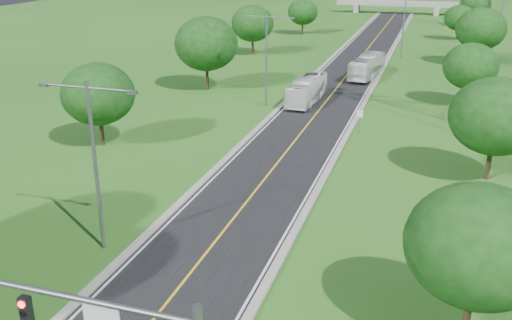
# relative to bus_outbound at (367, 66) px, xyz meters

# --- Properties ---
(ground) EXTENTS (260.00, 260.00, 0.00)m
(ground) POSITION_rel_bus_outbound_xyz_m (-2.69, -2.65, -1.52)
(ground) COLOR #245818
(ground) RESTS_ON ground
(road) EXTENTS (8.00, 150.00, 0.06)m
(road) POSITION_rel_bus_outbound_xyz_m (-2.69, 3.35, -1.49)
(road) COLOR black
(road) RESTS_ON ground
(curb_left) EXTENTS (0.50, 150.00, 0.22)m
(curb_left) POSITION_rel_bus_outbound_xyz_m (-6.94, 3.35, -1.41)
(curb_left) COLOR gray
(curb_left) RESTS_ON ground
(curb_right) EXTENTS (0.50, 150.00, 0.22)m
(curb_right) POSITION_rel_bus_outbound_xyz_m (1.56, 3.35, -1.41)
(curb_right) COLOR gray
(curb_right) RESTS_ON ground
(speed_limit_sign) EXTENTS (0.55, 0.09, 2.40)m
(speed_limit_sign) POSITION_rel_bus_outbound_xyz_m (2.51, -24.66, 0.08)
(speed_limit_sign) COLOR slate
(speed_limit_sign) RESTS_ON ground
(overpass) EXTENTS (30.00, 3.00, 3.20)m
(overpass) POSITION_rel_bus_outbound_xyz_m (-2.69, 77.35, 0.90)
(overpass) COLOR gray
(overpass) RESTS_ON ground
(streetlight_near_left) EXTENTS (5.90, 0.25, 10.00)m
(streetlight_near_left) POSITION_rel_bus_outbound_xyz_m (-8.69, -50.65, 4.43)
(streetlight_near_left) COLOR slate
(streetlight_near_left) RESTS_ON ground
(streetlight_mid_left) EXTENTS (5.90, 0.25, 10.00)m
(streetlight_mid_left) POSITION_rel_bus_outbound_xyz_m (-8.69, -17.65, 4.43)
(streetlight_mid_left) COLOR slate
(streetlight_mid_left) RESTS_ON ground
(streetlight_far_right) EXTENTS (5.90, 0.25, 10.00)m
(streetlight_far_right) POSITION_rel_bus_outbound_xyz_m (3.31, 15.35, 4.43)
(streetlight_far_right) COLOR slate
(streetlight_far_right) RESTS_ON ground
(tree_lb) EXTENTS (6.30, 6.30, 7.33)m
(tree_lb) POSITION_rel_bus_outbound_xyz_m (-18.69, -34.65, 3.13)
(tree_lb) COLOR black
(tree_lb) RESTS_ON ground
(tree_lc) EXTENTS (7.56, 7.56, 8.79)m
(tree_lc) POSITION_rel_bus_outbound_xyz_m (-17.69, -12.65, 4.06)
(tree_lc) COLOR black
(tree_lc) RESTS_ON ground
(tree_ld) EXTENTS (6.72, 6.72, 7.82)m
(tree_ld) POSITION_rel_bus_outbound_xyz_m (-19.69, 11.35, 3.44)
(tree_ld) COLOR black
(tree_ld) RESTS_ON ground
(tree_le) EXTENTS (5.88, 5.88, 6.84)m
(tree_le) POSITION_rel_bus_outbound_xyz_m (-17.19, 35.35, 2.82)
(tree_le) COLOR black
(tree_le) RESTS_ON ground
(tree_ra) EXTENTS (6.30, 6.30, 7.33)m
(tree_ra) POSITION_rel_bus_outbound_xyz_m (11.31, -52.65, 3.13)
(tree_ra) COLOR black
(tree_ra) RESTS_ON ground
(tree_rb) EXTENTS (6.72, 6.72, 7.82)m
(tree_rb) POSITION_rel_bus_outbound_xyz_m (13.31, -32.65, 3.44)
(tree_rb) COLOR black
(tree_rb) RESTS_ON ground
(tree_rc) EXTENTS (5.88, 5.88, 6.84)m
(tree_rc) POSITION_rel_bus_outbound_xyz_m (12.31, -10.65, 2.82)
(tree_rc) COLOR black
(tree_rc) RESTS_ON ground
(tree_rd) EXTENTS (7.14, 7.14, 8.30)m
(tree_rd) POSITION_rel_bus_outbound_xyz_m (14.31, 13.35, 3.75)
(tree_rd) COLOR black
(tree_rd) RESTS_ON ground
(tree_re) EXTENTS (5.46, 5.46, 6.35)m
(tree_re) POSITION_rel_bus_outbound_xyz_m (11.81, 37.35, 2.51)
(tree_re) COLOR black
(tree_re) RESTS_ON ground
(tree_rf) EXTENTS (6.30, 6.30, 7.33)m
(tree_rf) POSITION_rel_bus_outbound_xyz_m (15.31, 57.35, 3.13)
(tree_rf) COLOR black
(tree_rf) RESTS_ON ground
(bus_outbound) EXTENTS (3.70, 10.68, 2.91)m
(bus_outbound) POSITION_rel_bus_outbound_xyz_m (0.00, 0.00, 0.00)
(bus_outbound) COLOR white
(bus_outbound) RESTS_ON road
(bus_inbound) EXTENTS (2.73, 10.01, 2.76)m
(bus_inbound) POSITION_rel_bus_outbound_xyz_m (-4.74, -14.87, -0.07)
(bus_inbound) COLOR white
(bus_inbound) RESTS_ON road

